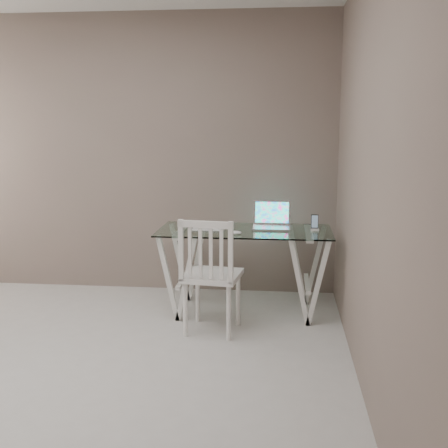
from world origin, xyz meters
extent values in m
plane|color=#B8B5B0|center=(0.00, 0.00, 0.00)|extent=(4.50, 4.50, 0.00)
cube|color=#74645B|center=(0.00, 2.25, 1.35)|extent=(4.00, 0.02, 2.70)
cube|color=#74645B|center=(2.00, 0.00, 1.35)|extent=(0.02, 4.50, 2.70)
cube|color=silver|center=(1.16, 1.61, 0.74)|extent=(1.50, 0.70, 0.01)
cube|color=silver|center=(0.61, 1.61, 0.36)|extent=(0.24, 0.62, 0.72)
cube|color=silver|center=(1.71, 1.61, 0.36)|extent=(0.24, 0.62, 0.72)
cube|color=white|center=(0.93, 1.13, 0.46)|extent=(0.48, 0.48, 0.04)
cylinder|color=white|center=(0.74, 0.98, 0.22)|extent=(0.04, 0.04, 0.44)
cylinder|color=white|center=(1.09, 0.93, 0.22)|extent=(0.04, 0.04, 0.44)
cylinder|color=white|center=(0.78, 1.32, 0.22)|extent=(0.04, 0.04, 0.44)
cylinder|color=white|center=(1.13, 1.28, 0.22)|extent=(0.04, 0.04, 0.44)
cube|color=white|center=(0.91, 0.93, 0.70)|extent=(0.43, 0.09, 0.48)
cube|color=silver|center=(1.39, 1.69, 0.75)|extent=(0.33, 0.23, 0.01)
cube|color=#19D899|center=(1.39, 1.83, 0.87)|extent=(0.33, 0.05, 0.22)
cube|color=silver|center=(0.84, 1.55, 0.75)|extent=(0.30, 0.13, 0.01)
ellipsoid|color=white|center=(1.09, 1.39, 0.76)|extent=(0.11, 0.06, 0.03)
cube|color=white|center=(1.76, 1.65, 0.75)|extent=(0.07, 0.07, 0.02)
cube|color=black|center=(1.76, 1.66, 0.82)|extent=(0.06, 0.03, 0.12)
camera|label=1|loc=(1.48, -3.17, 1.68)|focal=45.00mm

